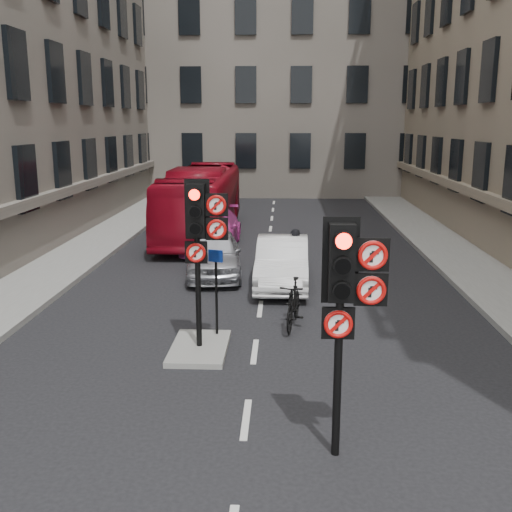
# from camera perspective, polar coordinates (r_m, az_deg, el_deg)

# --- Properties ---
(ground) EXTENTS (120.00, 120.00, 0.00)m
(ground) POSITION_cam_1_polar(r_m,az_deg,el_deg) (8.65, -1.85, -21.51)
(ground) COLOR black
(ground) RESTS_ON ground
(pavement_left) EXTENTS (3.00, 50.00, 0.16)m
(pavement_left) POSITION_cam_1_polar(r_m,az_deg,el_deg) (21.20, -18.98, -0.99)
(pavement_left) COLOR gray
(pavement_left) RESTS_ON ground
(pavement_right) EXTENTS (3.00, 50.00, 0.16)m
(pavement_right) POSITION_cam_1_polar(r_m,az_deg,el_deg) (20.80, 21.12, -1.41)
(pavement_right) COLOR gray
(pavement_right) RESTS_ON ground
(centre_island) EXTENTS (1.20, 2.00, 0.12)m
(centre_island) POSITION_cam_1_polar(r_m,az_deg,el_deg) (13.17, -5.41, -8.72)
(centre_island) COLOR gray
(centre_island) RESTS_ON ground
(building_far) EXTENTS (30.00, 14.00, 20.00)m
(building_far) POSITION_cam_1_polar(r_m,az_deg,el_deg) (45.42, 2.01, 19.27)
(building_far) COLOR gray
(building_far) RESTS_ON ground
(signal_near) EXTENTS (0.91, 0.40, 3.58)m
(signal_near) POSITION_cam_1_polar(r_m,az_deg,el_deg) (8.48, 8.63, -3.05)
(signal_near) COLOR black
(signal_near) RESTS_ON ground
(signal_far) EXTENTS (0.91, 0.40, 3.58)m
(signal_far) POSITION_cam_1_polar(r_m,az_deg,el_deg) (12.43, -5.27, 2.67)
(signal_far) COLOR black
(signal_far) RESTS_ON centre_island
(car_silver) EXTENTS (2.09, 4.33, 1.42)m
(car_silver) POSITION_cam_1_polar(r_m,az_deg,el_deg) (19.19, -3.99, 0.23)
(car_silver) COLOR #A7A8AE
(car_silver) RESTS_ON ground
(car_white) EXTENTS (1.59, 4.38, 1.43)m
(car_white) POSITION_cam_1_polar(r_m,az_deg,el_deg) (18.00, 2.51, -0.57)
(car_white) COLOR white
(car_white) RESTS_ON ground
(car_pink) EXTENTS (2.05, 5.00, 1.45)m
(car_pink) POSITION_cam_1_polar(r_m,az_deg,el_deg) (23.24, -4.21, 2.47)
(car_pink) COLOR #C73A98
(car_pink) RESTS_ON ground
(bus_red) EXTENTS (2.50, 10.59, 2.95)m
(bus_red) POSITION_cam_1_polar(r_m,az_deg,el_deg) (25.88, -5.20, 5.20)
(bus_red) COLOR maroon
(bus_red) RESTS_ON ground
(motorcycle) EXTENTS (0.83, 1.97, 1.15)m
(motorcycle) POSITION_cam_1_polar(r_m,az_deg,el_deg) (14.45, 3.58, -4.54)
(motorcycle) COLOR black
(motorcycle) RESTS_ON ground
(motorcyclist) EXTENTS (0.64, 0.46, 1.65)m
(motorcyclist) POSITION_cam_1_polar(r_m,az_deg,el_deg) (18.52, 3.69, 0.13)
(motorcyclist) COLOR black
(motorcyclist) RESTS_ON ground
(info_sign) EXTENTS (0.33, 0.15, 1.97)m
(info_sign) POSITION_cam_1_polar(r_m,az_deg,el_deg) (13.40, -3.82, -2.30)
(info_sign) COLOR black
(info_sign) RESTS_ON centre_island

